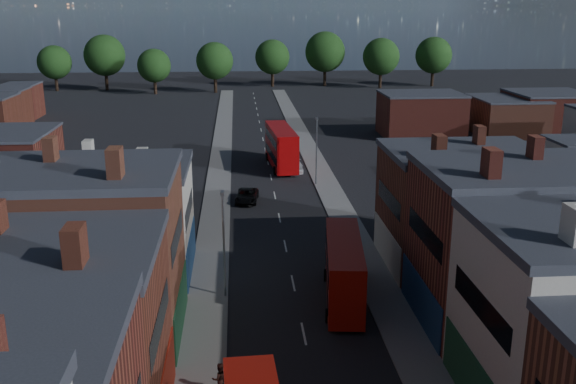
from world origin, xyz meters
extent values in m
cube|color=gray|center=(-6.50, 50.00, 0.06)|extent=(3.00, 200.00, 0.12)
cube|color=gray|center=(6.50, 50.00, 0.06)|extent=(3.00, 200.00, 0.12)
cylinder|color=slate|center=(-5.20, 30.00, 4.00)|extent=(0.16, 0.16, 8.00)
cube|color=slate|center=(-5.20, 30.00, 8.00)|extent=(0.25, 0.70, 0.25)
cylinder|color=slate|center=(5.20, 60.00, 4.00)|extent=(0.16, 0.16, 8.00)
cube|color=slate|center=(5.20, 60.00, 8.00)|extent=(0.25, 0.70, 0.25)
cube|color=#AB1309|center=(3.38, 28.72, 2.46)|extent=(3.66, 10.84, 4.25)
cube|color=black|center=(3.38, 28.72, 1.64)|extent=(3.62, 10.00, 0.87)
cube|color=black|center=(3.38, 28.72, 3.48)|extent=(3.62, 10.00, 0.87)
cylinder|color=black|center=(1.78, 25.49, 0.48)|extent=(0.40, 0.99, 0.97)
cylinder|color=black|center=(4.17, 25.20, 0.48)|extent=(0.40, 0.99, 0.97)
cylinder|color=black|center=(2.58, 32.24, 0.48)|extent=(0.40, 0.99, 0.97)
cylinder|color=black|center=(4.98, 31.96, 0.48)|extent=(0.40, 0.99, 0.97)
cube|color=#A50708|center=(1.65, 69.27, 2.82)|extent=(3.69, 12.34, 4.87)
cube|color=black|center=(1.65, 69.27, 1.88)|extent=(3.68, 11.38, 1.00)
cube|color=black|center=(1.65, 69.27, 3.98)|extent=(3.68, 11.38, 1.00)
cylinder|color=black|center=(0.57, 65.28, 0.55)|extent=(0.42, 1.13, 1.11)
cylinder|color=black|center=(3.33, 65.49, 0.55)|extent=(0.42, 1.13, 1.11)
cylinder|color=black|center=(-0.02, 73.04, 0.55)|extent=(0.42, 1.13, 1.11)
cylinder|color=black|center=(2.73, 73.26, 0.55)|extent=(0.42, 1.13, 1.11)
imported|color=black|center=(-3.19, 53.78, 0.69)|extent=(2.85, 5.19, 1.38)
imported|color=#BBBBBB|center=(3.42, 66.75, 0.61)|extent=(1.83, 4.23, 1.21)
imported|color=#3B1D17|center=(-5.30, 17.52, 1.04)|extent=(0.99, 0.71, 1.84)
camera|label=1|loc=(-4.01, -13.50, 20.66)|focal=40.00mm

